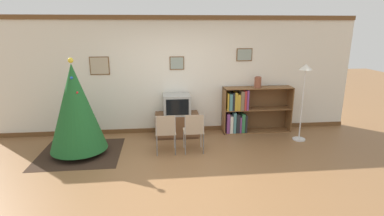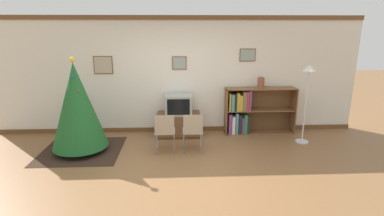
% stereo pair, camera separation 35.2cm
% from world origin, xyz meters
% --- Properties ---
extents(ground_plane, '(24.00, 24.00, 0.00)m').
position_xyz_m(ground_plane, '(0.00, 0.00, 0.00)').
color(ground_plane, brown).
extents(wall_back, '(8.49, 0.11, 2.70)m').
position_xyz_m(wall_back, '(-0.00, 2.18, 1.35)').
color(wall_back, silver).
rests_on(wall_back, ground_plane).
extents(area_rug, '(1.59, 1.50, 0.01)m').
position_xyz_m(area_rug, '(-1.97, 1.02, 0.00)').
color(area_rug, '#332319').
rests_on(area_rug, ground_plane).
extents(christmas_tree, '(1.09, 1.09, 1.90)m').
position_xyz_m(christmas_tree, '(-1.97, 1.02, 0.95)').
color(christmas_tree, maroon).
rests_on(christmas_tree, area_rug).
extents(tv_console, '(0.99, 0.56, 0.53)m').
position_xyz_m(tv_console, '(0.02, 1.83, 0.26)').
color(tv_console, '#4C311E').
rests_on(tv_console, ground_plane).
extents(television, '(0.60, 0.51, 0.45)m').
position_xyz_m(television, '(0.02, 1.83, 0.75)').
color(television, '#9E9E99').
rests_on(television, tv_console).
extents(folding_chair_left, '(0.40, 0.40, 0.82)m').
position_xyz_m(folding_chair_left, '(-0.26, 0.82, 0.47)').
color(folding_chair_left, tan).
rests_on(folding_chair_left, ground_plane).
extents(folding_chair_right, '(0.40, 0.40, 0.82)m').
position_xyz_m(folding_chair_right, '(0.30, 0.82, 0.47)').
color(folding_chair_right, tan).
rests_on(folding_chair_right, ground_plane).
extents(bookshelf, '(1.63, 0.36, 1.08)m').
position_xyz_m(bookshelf, '(1.64, 1.93, 0.52)').
color(bookshelf, brown).
rests_on(bookshelf, ground_plane).
extents(vase, '(0.16, 0.16, 0.26)m').
position_xyz_m(vase, '(1.91, 1.90, 1.22)').
color(vase, brown).
rests_on(vase, bookshelf).
extents(standing_lamp, '(0.28, 0.28, 1.70)m').
position_xyz_m(standing_lamp, '(2.72, 1.27, 1.30)').
color(standing_lamp, silver).
rests_on(standing_lamp, ground_plane).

